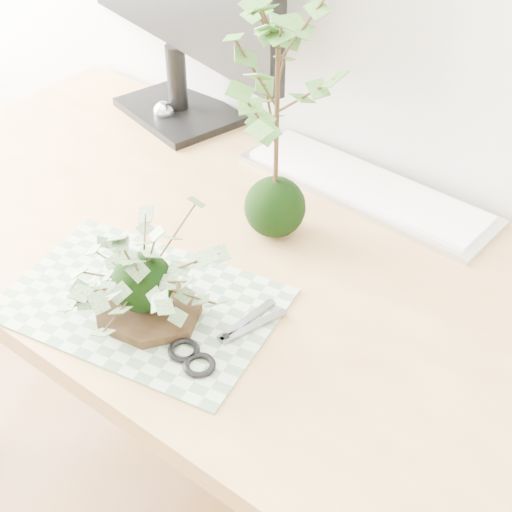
# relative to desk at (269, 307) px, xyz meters

# --- Properties ---
(desk) EXTENTS (1.60, 0.70, 0.74)m
(desk) POSITION_rel_desk_xyz_m (0.00, 0.00, 0.00)
(desk) COLOR tan
(desk) RESTS_ON ground_plane
(cutting_mat) EXTENTS (0.44, 0.34, 0.00)m
(cutting_mat) POSITION_rel_desk_xyz_m (-0.10, -0.19, 0.09)
(cutting_mat) COLOR #5A7457
(cutting_mat) RESTS_ON desk
(stone_dish) EXTENTS (0.20, 0.20, 0.01)m
(stone_dish) POSITION_rel_desk_xyz_m (-0.08, -0.20, 0.10)
(stone_dish) COLOR black
(stone_dish) RESTS_ON cutting_mat
(ivy_kokedama) EXTENTS (0.28, 0.28, 0.18)m
(ivy_kokedama) POSITION_rel_desk_xyz_m (-0.08, -0.20, 0.19)
(ivy_kokedama) COLOR black
(ivy_kokedama) RESTS_ON stone_dish
(maple_kokedama) EXTENTS (0.28, 0.28, 0.43)m
(maple_kokedama) POSITION_rel_desk_xyz_m (-0.05, 0.08, 0.39)
(maple_kokedama) COLOR black
(maple_kokedama) RESTS_ON desk
(keyboard) EXTENTS (0.50, 0.17, 0.02)m
(keyboard) POSITION_rel_desk_xyz_m (0.01, 0.28, 0.10)
(keyboard) COLOR #BEBEBF
(keyboard) RESTS_ON desk
(foil_ball) EXTENTS (0.04, 0.04, 0.04)m
(foil_ball) POSITION_rel_desk_xyz_m (-0.47, 0.25, 0.11)
(foil_ball) COLOR silver
(foil_ball) RESTS_ON desk
(scissors) EXTENTS (0.09, 0.19, 0.01)m
(scissors) POSITION_rel_desk_xyz_m (0.05, -0.21, 0.10)
(scissors) COLOR gray
(scissors) RESTS_ON cutting_mat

